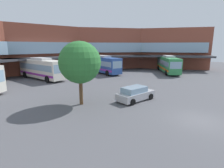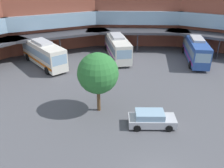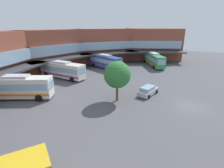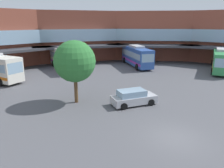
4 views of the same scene
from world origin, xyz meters
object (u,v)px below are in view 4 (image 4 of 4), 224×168
(bus_2, at_px, (67,58))
(plaza_tree, at_px, (75,61))
(bus_1, at_px, (221,59))
(parked_car, at_px, (133,98))
(bus_4, at_px, (137,56))

(bus_2, height_order, plaza_tree, plaza_tree)
(bus_1, xyz_separation_m, parked_car, (-22.30, -4.67, -1.15))
(bus_1, height_order, bus_4, bus_4)
(bus_2, relative_size, parked_car, 2.35)
(bus_2, height_order, bus_4, bus_4)
(bus_1, bearing_deg, plaza_tree, -31.22)
(bus_4, height_order, parked_car, bus_4)
(bus_2, bearing_deg, bus_1, 56.24)
(bus_4, bearing_deg, plaza_tree, -36.98)
(parked_car, distance_m, plaza_tree, 6.72)
(bus_4, distance_m, parked_car, 20.13)
(bus_1, bearing_deg, bus_2, -68.35)
(bus_1, relative_size, parked_car, 2.44)
(bus_1, height_order, plaza_tree, plaza_tree)
(bus_4, xyz_separation_m, plaza_tree, (-17.32, -11.72, 2.29))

